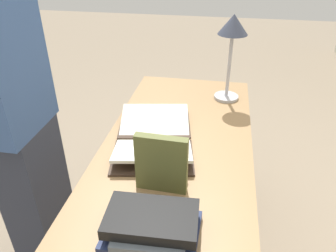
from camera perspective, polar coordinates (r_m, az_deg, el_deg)
name	(u,v)px	position (r m, az deg, el deg)	size (l,w,h in m)	color
reading_desk	(177,163)	(1.50, 1.59, -6.50)	(1.44, 0.65, 0.77)	#937047
open_book	(154,136)	(1.45, -2.47, -1.83)	(0.56, 0.41, 0.06)	#38281E
book_stack_tall	(152,225)	(1.03, -2.74, -16.91)	(0.22, 0.29, 0.09)	#1E284C
book_standing_upright	(161,164)	(1.13, -1.17, -6.64)	(0.04, 0.18, 0.22)	brown
reading_lamp	(232,35)	(1.73, 11.15, 15.33)	(0.15, 0.15, 0.45)	#ADADB2
coffee_mug	(170,168)	(1.22, 0.40, -7.40)	(0.08, 0.10, 0.09)	#28282D
person_reader	(18,121)	(1.57, -24.69, 0.75)	(0.36, 0.22, 1.72)	#2D3342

